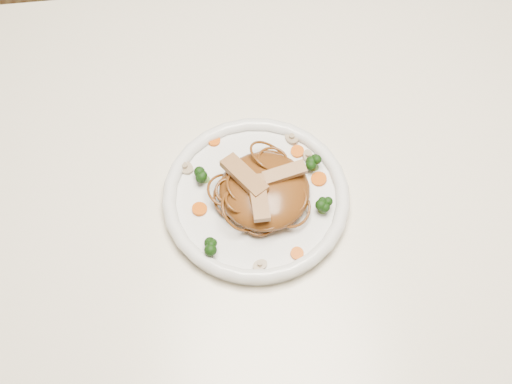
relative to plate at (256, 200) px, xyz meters
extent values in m
plane|color=#53351C|center=(0.07, 0.04, -0.76)|extent=(4.00, 4.00, 0.00)
cube|color=white|center=(0.07, 0.04, -0.03)|extent=(1.20, 0.80, 0.04)
cylinder|color=brown|center=(-0.47, 0.38, -0.40)|extent=(0.06, 0.06, 0.71)
cylinder|color=brown|center=(0.61, 0.38, -0.40)|extent=(0.06, 0.06, 0.71)
cylinder|color=white|center=(0.00, 0.00, 0.00)|extent=(0.29, 0.29, 0.02)
ellipsoid|color=brown|center=(0.01, 0.00, 0.03)|extent=(0.16, 0.16, 0.04)
cube|color=tan|center=(0.04, 0.01, 0.05)|extent=(0.06, 0.03, 0.01)
cube|color=tan|center=(-0.02, 0.01, 0.05)|extent=(0.06, 0.08, 0.01)
cube|color=tan|center=(0.00, -0.03, 0.05)|extent=(0.02, 0.07, 0.01)
cylinder|color=#E35908|center=(0.07, 0.07, 0.01)|extent=(0.02, 0.02, 0.00)
cylinder|color=#E35908|center=(-0.08, -0.01, 0.01)|extent=(0.03, 0.03, 0.00)
cylinder|color=#E35908|center=(0.09, 0.02, 0.01)|extent=(0.03, 0.03, 0.00)
cylinder|color=#E35908|center=(-0.05, 0.10, 0.01)|extent=(0.02, 0.02, 0.00)
cylinder|color=#E35908|center=(0.04, -0.10, 0.01)|extent=(0.02, 0.02, 0.00)
cylinder|color=#C4B093|center=(-0.01, -0.11, 0.01)|extent=(0.03, 0.03, 0.01)
cylinder|color=#C4B093|center=(0.08, 0.06, 0.01)|extent=(0.02, 0.02, 0.01)
cylinder|color=#C4B093|center=(-0.10, 0.06, 0.01)|extent=(0.04, 0.04, 0.01)
cylinder|color=#C4B093|center=(0.06, 0.09, 0.01)|extent=(0.03, 0.03, 0.01)
camera|label=1|loc=(-0.05, -0.46, 0.83)|focal=46.53mm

